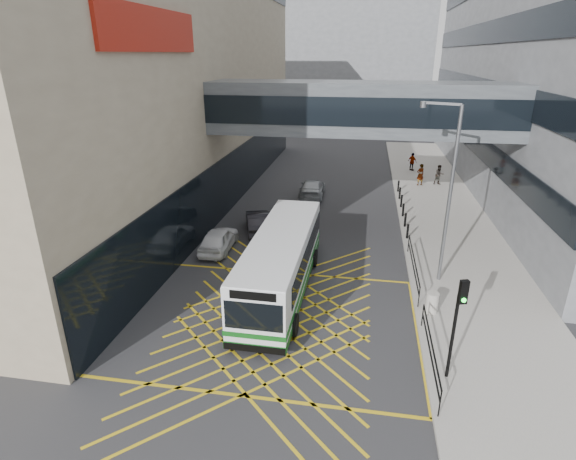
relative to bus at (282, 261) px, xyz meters
The scene contains 18 objects.
ground 3.12m from the bus, 88.42° to the right, with size 120.00×120.00×0.00m, color #333335.
building_whsmith 23.22m from the bus, 143.40° to the left, with size 24.17×42.00×16.00m.
building_far 57.81m from the bus, 91.92° to the left, with size 28.00×16.00×18.00m, color slate.
skybridge 11.46m from the bus, 71.71° to the left, with size 20.00×4.10×3.00m.
pavement 15.36m from the bus, 53.58° to the left, with size 6.00×54.00×0.16m, color #A8A39A.
box_junction 3.12m from the bus, 88.42° to the right, with size 12.00×9.00×0.01m.
bus is the anchor object (origin of this frame).
car_white 6.07m from the bus, 137.44° to the left, with size 1.72×4.21×1.34m, color white.
car_dark 7.76m from the bus, 111.50° to the left, with size 1.69×4.33×1.35m, color black.
car_silver 15.27m from the bus, 91.53° to the left, with size 1.92×4.54×1.41m, color #9CA1A5.
traffic_light 8.70m from the bus, 38.11° to the right, with size 0.30×0.46×3.82m.
street_lamp 8.34m from the bus, 16.93° to the left, with size 1.84×0.95×8.40m.
litter_bin 6.88m from the bus, ahead, with size 0.53×0.53×0.92m, color #ADA89E.
kerb_railings 6.33m from the bus, ahead, with size 0.05×12.54×1.00m.
bollards 13.86m from the bus, 62.79° to the left, with size 0.14×10.14×0.90m.
pedestrian_a 21.18m from the bus, 67.20° to the left, with size 0.72×0.51×1.81m, color gray.
pedestrian_b 22.26m from the bus, 63.89° to the left, with size 0.81×0.47×1.66m, color gray.
pedestrian_c 25.90m from the bus, 72.07° to the left, with size 0.99×0.47×1.67m, color gray.
Camera 1 is at (3.43, -15.85, 10.55)m, focal length 28.00 mm.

